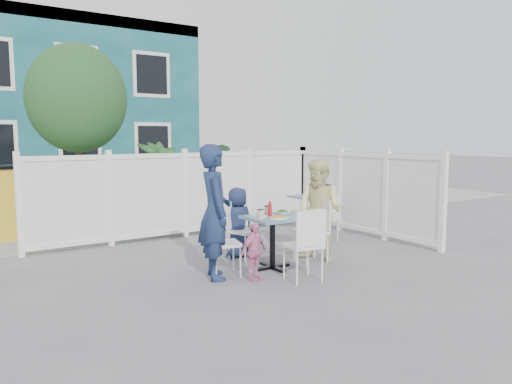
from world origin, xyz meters
TOP-DOWN VIEW (x-y plane):
  - ground at (0.00, 0.00)m, footprint 80.00×80.00m
  - near_sidewalk at (0.00, 3.80)m, footprint 24.00×2.60m
  - street at (0.00, 7.50)m, footprint 24.00×5.00m
  - far_sidewalk at (0.00, 10.60)m, footprint 24.00×1.60m
  - building at (-0.50, 14.00)m, footprint 11.00×6.00m
  - fence_back at (0.10, 2.40)m, footprint 5.86×0.08m
  - fence_right at (3.00, 0.60)m, footprint 0.08×3.66m
  - tree at (-1.60, 3.30)m, footprint 1.80×1.62m
  - utility_cabinet at (-2.79, 4.00)m, footprint 0.79×0.62m
  - potted_shrub_a at (-0.14, 3.10)m, footprint 1.07×1.07m
  - potted_shrub_b at (1.86, 3.00)m, footprint 2.01×1.93m
  - main_table at (0.10, -0.42)m, footprint 0.75×0.75m
  - spare_table at (2.30, 1.26)m, footprint 0.72×0.72m
  - chair_left at (-0.74, -0.33)m, footprint 0.51×0.52m
  - chair_right at (0.89, -0.46)m, footprint 0.49×0.50m
  - chair_back at (0.04, 0.35)m, footprint 0.51×0.50m
  - chair_near at (0.06, -1.22)m, footprint 0.51×0.49m
  - chair_spare at (1.97, 0.39)m, footprint 0.51×0.50m
  - man at (-0.83, -0.37)m, footprint 0.62×0.77m
  - woman at (0.96, -0.47)m, footprint 0.81×0.92m
  - boy at (0.04, 0.42)m, footprint 0.56×0.37m
  - toddler at (-0.46, -0.76)m, footprint 0.49×0.29m
  - plate_main at (0.07, -0.60)m, footprint 0.26×0.26m
  - plate_side at (-0.06, -0.32)m, footprint 0.22×0.22m
  - salad_bowl at (0.31, -0.38)m, footprint 0.21×0.21m
  - coffee_cup_a at (-0.15, -0.48)m, footprint 0.08×0.08m
  - coffee_cup_b at (0.16, -0.20)m, footprint 0.08×0.08m
  - ketchup_bottle at (0.09, -0.37)m, footprint 0.06×0.06m
  - salt_shaker at (0.00, -0.19)m, footprint 0.03×0.03m
  - pepper_shaker at (0.03, -0.15)m, footprint 0.03×0.03m

SIDE VIEW (x-z plane):
  - ground at x=0.00m, z-range 0.00..0.00m
  - street at x=0.00m, z-range 0.00..0.01m
  - near_sidewalk at x=0.00m, z-range 0.00..0.01m
  - far_sidewalk at x=0.00m, z-range 0.00..0.01m
  - toddler at x=-0.46m, z-range 0.00..0.78m
  - chair_spare at x=1.97m, z-range 0.07..0.94m
  - chair_back at x=0.04m, z-range 0.07..0.98m
  - chair_left at x=-0.74m, z-range 0.08..1.00m
  - boy at x=0.04m, z-range 0.00..1.12m
  - chair_right at x=0.89m, z-range 0.08..1.04m
  - chair_near at x=0.06m, z-range 0.08..1.05m
  - spare_table at x=2.30m, z-range 0.21..0.95m
  - main_table at x=0.10m, z-range 0.21..0.97m
  - utility_cabinet at x=-2.79m, z-range 0.00..1.32m
  - plate_side at x=-0.06m, z-range 0.76..0.78m
  - plate_main at x=0.07m, z-range 0.76..0.78m
  - fence_right at x=3.00m, z-range -0.02..1.58m
  - fence_back at x=0.10m, z-range -0.02..1.58m
  - woman at x=0.96m, z-range 0.00..1.57m
  - salad_bowl at x=0.31m, z-range 0.76..0.82m
  - pepper_shaker at x=0.03m, z-range 0.76..0.84m
  - salt_shaker at x=0.00m, z-range 0.76..0.84m
  - coffee_cup_b at x=0.16m, z-range 0.76..0.88m
  - coffee_cup_a at x=-0.15m, z-range 0.76..0.89m
  - ketchup_bottle at x=0.09m, z-range 0.76..0.95m
  - potted_shrub_b at x=1.86m, z-range 0.00..1.73m
  - potted_shrub_a at x=-0.14m, z-range 0.00..1.81m
  - man at x=-0.83m, z-range 0.00..1.82m
  - tree at x=-1.60m, z-range 0.80..4.39m
  - building at x=-0.50m, z-range 0.00..6.00m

